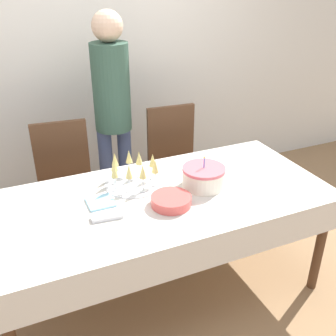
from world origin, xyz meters
TOP-DOWN VIEW (x-y plane):
  - ground_plane at (0.00, 0.00)m, footprint 12.00×12.00m
  - wall_back at (0.00, 1.48)m, footprint 8.00×0.05m
  - dining_table at (0.00, 0.00)m, footprint 2.02×0.94m
  - dining_chair_far_left at (-0.44, 0.79)m, footprint 0.46×0.46m
  - dining_chair_far_right at (0.45, 0.79)m, footprint 0.45×0.45m
  - birthday_cake at (0.28, 0.00)m, footprint 0.26×0.26m
  - champagne_tray at (-0.11, 0.20)m, footprint 0.36×0.36m
  - plate_stack_main at (0.01, -0.12)m, footprint 0.23×0.23m
  - cake_knife at (0.37, -0.20)m, footprint 0.30×0.05m
  - fork_pile at (-0.36, -0.10)m, footprint 0.18×0.08m
  - napkin_pile at (-0.35, 0.06)m, footprint 0.15×0.15m
  - person_standing at (-0.00, 0.95)m, footprint 0.28×0.28m

SIDE VIEW (x-z plane):
  - ground_plane at x=0.00m, z-range 0.00..0.00m
  - dining_chair_far_left at x=-0.44m, z-range 0.05..1.00m
  - dining_chair_far_right at x=0.45m, z-range 0.05..1.00m
  - dining_table at x=0.00m, z-range 0.27..1.00m
  - cake_knife at x=0.37m, z-range 0.73..0.74m
  - napkin_pile at x=-0.35m, z-range 0.73..0.74m
  - fork_pile at x=-0.36m, z-range 0.73..0.75m
  - plate_stack_main at x=0.01m, z-range 0.73..0.79m
  - birthday_cake at x=0.28m, z-range 0.70..0.90m
  - champagne_tray at x=-0.11m, z-range 0.73..0.91m
  - person_standing at x=0.00m, z-range 0.18..1.87m
  - wall_back at x=0.00m, z-range 0.00..2.70m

